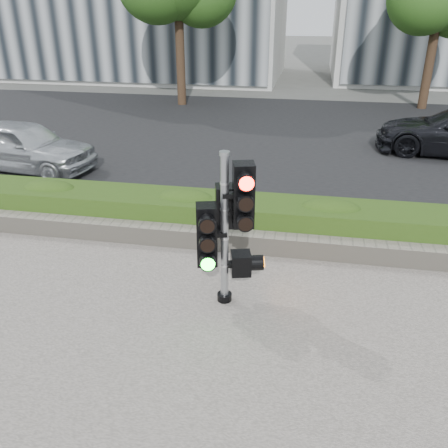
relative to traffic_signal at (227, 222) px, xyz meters
The scene contains 7 objects.
ground 1.33m from the traffic_signal, 87.13° to the right, with size 120.00×120.00×0.00m, color #51514C.
road 9.74m from the traffic_signal, 89.90° to the left, with size 60.00×13.00×0.02m, color black.
curb 3.07m from the traffic_signal, 89.65° to the left, with size 60.00×0.25×0.12m, color gray.
stone_wall 1.90m from the traffic_signal, 89.38° to the left, with size 12.00×0.32×0.34m, color gray.
hedge 2.39m from the traffic_signal, 89.56° to the left, with size 12.00×1.00×0.68m, color #4F7323.
traffic_signal is the anchor object (origin of this frame).
car_silver 7.99m from the traffic_signal, 141.44° to the left, with size 1.52×3.77×1.29m, color silver.
Camera 1 is at (1.02, -5.50, 4.06)m, focal length 38.00 mm.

